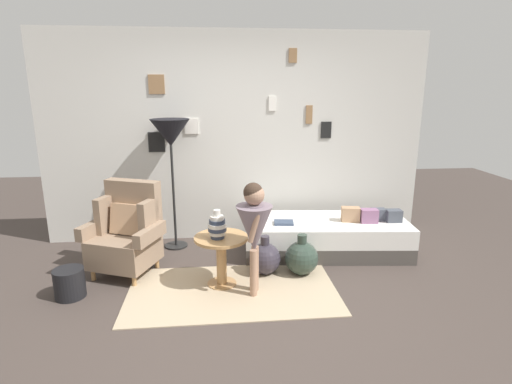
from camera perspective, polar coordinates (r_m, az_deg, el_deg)
The scene contains 17 objects.
ground_plane at distance 3.73m, azimuth -0.88°, elevation -16.61°, with size 12.00×12.00×0.00m, color #423833.
gallery_wall at distance 5.17m, azimuth -2.79°, elevation 7.60°, with size 4.80×0.12×2.60m.
rug at distance 4.07m, azimuth -3.31°, elevation -13.69°, with size 2.02×1.12×0.01m, color tan.
armchair at distance 4.50m, azimuth -17.67°, elevation -5.47°, with size 0.88×0.78×0.97m.
daybed at distance 4.93m, azimuth 9.82°, elevation -6.15°, with size 1.97×0.97×0.40m.
pillow_head at distance 5.00m, azimuth 18.80°, elevation -3.18°, with size 0.17×0.12×0.14m, color #474C56.
pillow_mid at distance 4.99m, azimuth 16.82°, elevation -3.04°, with size 0.16×0.12×0.14m, color #474C56.
pillow_back at distance 4.88m, azimuth 15.61°, elevation -3.26°, with size 0.19×0.12×0.16m, color gray.
pillow_extra at distance 4.87m, azimuth 13.14°, elevation -3.07°, with size 0.21×0.12×0.17m, color tan.
side_table at distance 4.04m, azimuth -4.91°, elevation -8.23°, with size 0.53×0.53×0.51m.
vase_striped at distance 3.91m, azimuth -5.47°, elevation -4.84°, with size 0.18×0.18×0.28m.
floor_lamp at distance 4.86m, azimuth -11.94°, elevation 7.63°, with size 0.46×0.46×1.57m.
person_child at distance 3.74m, azimuth -0.25°, elevation -4.63°, with size 0.34×0.34×1.10m.
book_on_daybed at distance 4.68m, azimuth 3.93°, elevation -4.30°, with size 0.22×0.16×0.03m, color #38465D.
demijohn_near at distance 4.34m, azimuth 1.25°, elevation -9.30°, with size 0.34×0.34×0.42m.
demijohn_far at distance 4.35m, azimuth 6.42°, elevation -9.18°, with size 0.36×0.36×0.44m.
magazine_basket at distance 4.28m, azimuth -24.75°, elevation -11.57°, with size 0.28×0.28×0.28m, color black.
Camera 1 is at (-0.26, -3.17, 1.93)m, focal length 28.44 mm.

